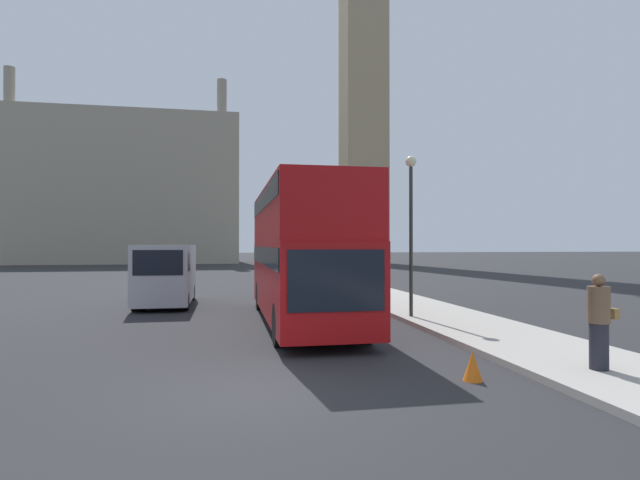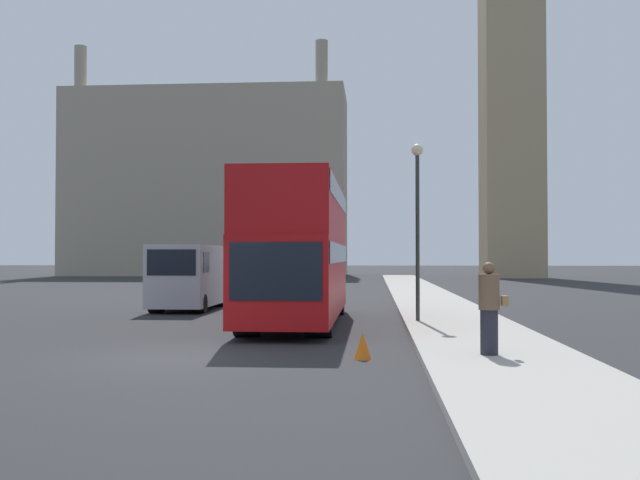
{
  "view_description": "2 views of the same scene",
  "coord_description": "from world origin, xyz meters",
  "px_view_note": "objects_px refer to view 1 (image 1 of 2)",
  "views": [
    {
      "loc": [
        -0.62,
        -8.47,
        2.52
      ],
      "look_at": [
        2.64,
        8.87,
        2.69
      ],
      "focal_mm": 28.0,
      "sensor_mm": 36.0,
      "label": 1
    },
    {
      "loc": [
        4.09,
        -14.32,
        2.07
      ],
      "look_at": [
        1.74,
        16.91,
        2.8
      ],
      "focal_mm": 40.0,
      "sensor_mm": 36.0,
      "label": 2
    }
  ],
  "objects_px": {
    "clock_tower": "(363,29)",
    "red_double_decker_bus": "(302,248)",
    "street_lamp": "(411,210)",
    "pedestrian": "(599,322)",
    "white_van": "(166,273)"
  },
  "relations": [
    {
      "from": "clock_tower",
      "to": "white_van",
      "type": "relative_size",
      "value": 12.05
    },
    {
      "from": "pedestrian",
      "to": "street_lamp",
      "type": "relative_size",
      "value": 0.34
    },
    {
      "from": "clock_tower",
      "to": "street_lamp",
      "type": "xyz_separation_m",
      "value": [
        -12.28,
        -49.78,
        -28.36
      ]
    },
    {
      "from": "pedestrian",
      "to": "clock_tower",
      "type": "bearing_deg",
      "value": 78.78
    },
    {
      "from": "red_double_decker_bus",
      "to": "white_van",
      "type": "height_order",
      "value": "red_double_decker_bus"
    },
    {
      "from": "clock_tower",
      "to": "white_van",
      "type": "bearing_deg",
      "value": -115.26
    },
    {
      "from": "red_double_decker_bus",
      "to": "street_lamp",
      "type": "height_order",
      "value": "street_lamp"
    },
    {
      "from": "clock_tower",
      "to": "red_double_decker_bus",
      "type": "height_order",
      "value": "clock_tower"
    },
    {
      "from": "pedestrian",
      "to": "street_lamp",
      "type": "xyz_separation_m",
      "value": [
        -0.94,
        7.36,
        2.63
      ]
    },
    {
      "from": "white_van",
      "to": "street_lamp",
      "type": "bearing_deg",
      "value": -34.15
    },
    {
      "from": "red_double_decker_bus",
      "to": "pedestrian",
      "type": "height_order",
      "value": "red_double_decker_bus"
    },
    {
      "from": "clock_tower",
      "to": "red_double_decker_bus",
      "type": "xyz_separation_m",
      "value": [
        -15.91,
        -49.59,
        -29.64
      ]
    },
    {
      "from": "clock_tower",
      "to": "pedestrian",
      "type": "distance_m",
      "value": 65.99
    },
    {
      "from": "white_van",
      "to": "street_lamp",
      "type": "relative_size",
      "value": 0.98
    },
    {
      "from": "clock_tower",
      "to": "red_double_decker_bus",
      "type": "relative_size",
      "value": 6.12
    }
  ]
}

